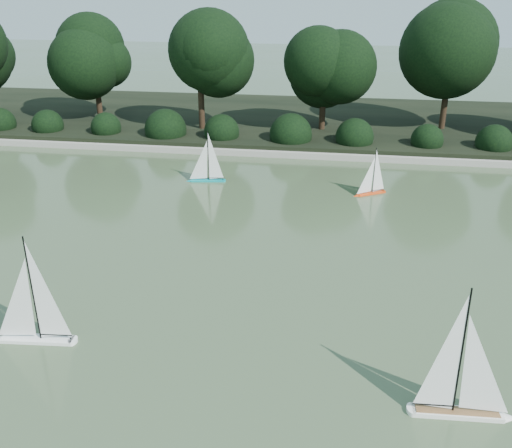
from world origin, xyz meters
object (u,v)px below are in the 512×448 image
object	(u,v)px
sailboat_white_a	(28,324)
sailboat_white_b	(468,396)
sailboat_teal	(204,173)
sailboat_orange	(369,187)

from	to	relation	value
sailboat_white_a	sailboat_white_b	distance (m)	6.19
sailboat_white_b	sailboat_teal	world-z (taller)	sailboat_white_b
sailboat_white_b	sailboat_orange	distance (m)	7.83
sailboat_white_b	sailboat_orange	bearing A→B (deg)	97.18
sailboat_orange	sailboat_teal	world-z (taller)	sailboat_teal
sailboat_orange	sailboat_white_b	bearing A→B (deg)	-82.82
sailboat_white_a	sailboat_white_b	xyz separation A→B (m)	(6.16, -0.66, 0.00)
sailboat_orange	sailboat_teal	xyz separation A→B (m)	(-4.30, 0.34, 0.03)
sailboat_teal	sailboat_white_b	bearing A→B (deg)	-56.97
sailboat_white_b	sailboat_orange	xyz separation A→B (m)	(-0.98, 7.77, -0.09)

